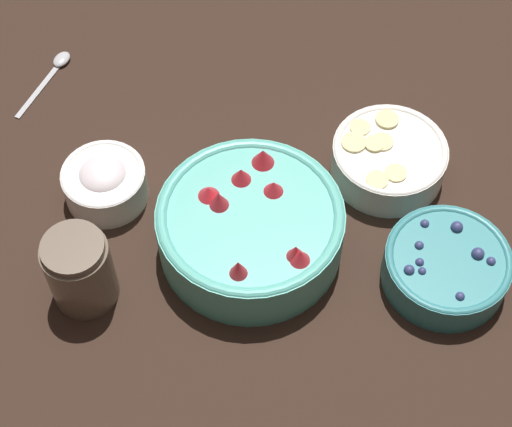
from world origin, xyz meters
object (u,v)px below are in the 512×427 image
object	(u,v)px
bowl_strawberries	(254,226)
bowl_bananas	(389,158)
jar_chocolate	(81,272)
bowl_blueberries	(446,266)
bowl_cream	(105,181)

from	to	relation	value
bowl_strawberries	bowl_bananas	distance (m)	0.22
bowl_strawberries	jar_chocolate	world-z (taller)	jar_chocolate
bowl_blueberries	bowl_bananas	bearing A→B (deg)	-69.46
bowl_bananas	bowl_cream	distance (m)	0.38
bowl_strawberries	bowl_cream	bearing A→B (deg)	-20.37
bowl_blueberries	bowl_bananas	xyz separation A→B (m)	(0.06, -0.16, 0.00)
bowl_blueberries	bowl_bananas	size ratio (longest dim) A/B	1.02
bowl_blueberries	bowl_bananas	distance (m)	0.18
bowl_blueberries	jar_chocolate	xyz separation A→B (m)	(0.44, 0.03, 0.02)
bowl_blueberries	bowl_bananas	world-z (taller)	bowl_blueberries
bowl_strawberries	bowl_blueberries	xyz separation A→B (m)	(-0.24, 0.04, -0.02)
bowl_bananas	bowl_cream	size ratio (longest dim) A/B	1.39
bowl_cream	jar_chocolate	bearing A→B (deg)	86.94
bowl_blueberries	jar_chocolate	size ratio (longest dim) A/B	1.42
bowl_blueberries	jar_chocolate	world-z (taller)	jar_chocolate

